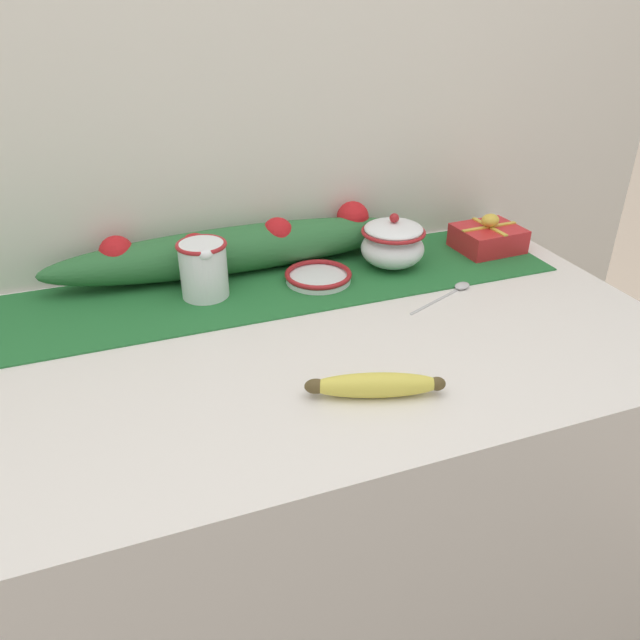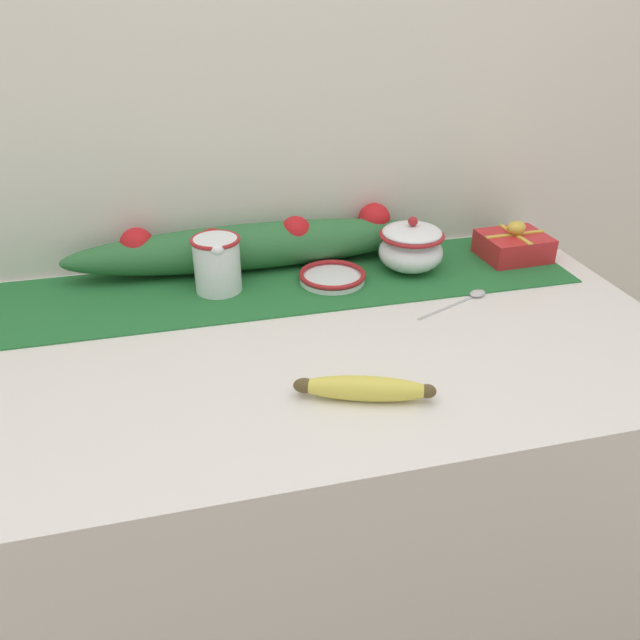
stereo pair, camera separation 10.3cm
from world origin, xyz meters
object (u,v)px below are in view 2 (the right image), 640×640
(banana, at_px, (364,388))
(spoon, at_px, (472,296))
(sugar_bowl, at_px, (411,247))
(small_dish, at_px, (332,277))
(gift_box, at_px, (513,245))
(cream_pitcher, at_px, (217,262))

(banana, xyz_separation_m, spoon, (0.30, 0.26, -0.01))
(sugar_bowl, distance_m, small_dish, 0.18)
(sugar_bowl, height_order, spoon, sugar_bowl)
(sugar_bowl, bearing_deg, banana, -119.27)
(banana, height_order, gift_box, gift_box)
(sugar_bowl, distance_m, spoon, 0.17)
(cream_pitcher, xyz_separation_m, banana, (0.17, -0.41, -0.04))
(small_dish, distance_m, gift_box, 0.42)
(cream_pitcher, bearing_deg, sugar_bowl, -0.24)
(cream_pitcher, relative_size, banana, 0.55)
(cream_pitcher, xyz_separation_m, spoon, (0.47, -0.15, -0.06))
(small_dish, xyz_separation_m, gift_box, (0.42, 0.02, 0.02))
(sugar_bowl, relative_size, gift_box, 0.94)
(small_dish, xyz_separation_m, spoon, (0.25, -0.13, -0.01))
(banana, bearing_deg, cream_pitcher, 112.34)
(banana, relative_size, gift_box, 1.45)
(spoon, bearing_deg, small_dish, 128.51)
(gift_box, bearing_deg, sugar_bowl, -178.15)
(small_dish, height_order, gift_box, gift_box)
(gift_box, bearing_deg, spoon, -137.50)
(cream_pitcher, distance_m, gift_box, 0.64)
(banana, bearing_deg, gift_box, 41.50)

